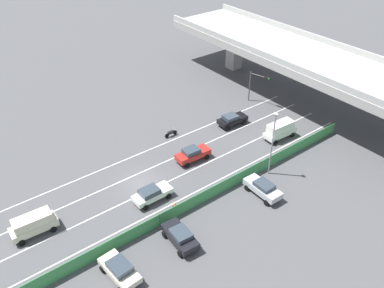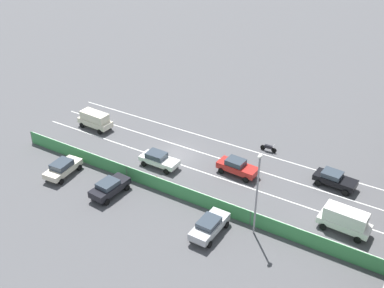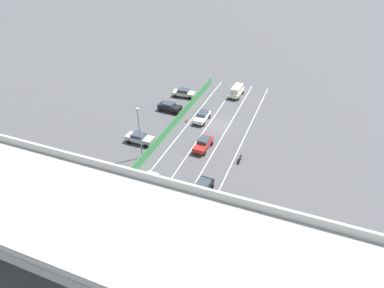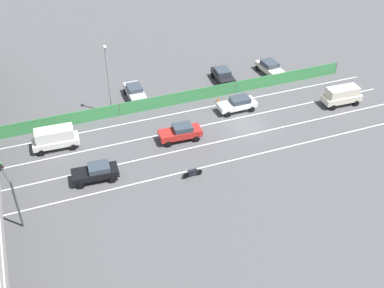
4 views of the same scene
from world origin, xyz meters
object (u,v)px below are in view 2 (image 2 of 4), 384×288
(car_van_cream, at_px, (95,119))
(parked_sedan_dark, at_px, (110,187))
(car_sedan_red, at_px, (237,167))
(car_van_white, at_px, (345,219))
(car_sedan_black, at_px, (334,179))
(parked_sedan_cream, at_px, (63,168))
(traffic_cone, at_px, (156,178))
(car_hatchback_white, at_px, (159,159))
(parked_wagon_silver, at_px, (209,226))
(street_lamp, at_px, (257,188))
(motorcycle, at_px, (269,148))

(car_van_cream, distance_m, parked_sedan_dark, 14.28)
(car_sedan_red, relative_size, car_van_white, 0.96)
(car_sedan_black, xyz_separation_m, car_sedan_red, (3.19, -9.38, 0.05))
(car_sedan_black, height_order, parked_sedan_dark, parked_sedan_dark)
(parked_sedan_cream, bearing_deg, car_sedan_black, 117.35)
(car_van_cream, bearing_deg, traffic_cone, 67.48)
(car_hatchback_white, xyz_separation_m, parked_sedan_dark, (6.72, -1.18, 0.02))
(car_hatchback_white, bearing_deg, parked_wagon_silver, 56.61)
(car_sedan_black, bearing_deg, parked_sedan_dark, -54.90)
(traffic_cone, bearing_deg, car_hatchback_white, -150.59)
(car_van_white, distance_m, traffic_cone, 18.85)
(car_sedan_red, height_order, parked_wagon_silver, car_sedan_red)
(parked_wagon_silver, bearing_deg, car_van_white, 123.45)
(parked_sedan_dark, relative_size, street_lamp, 0.53)
(car_van_white, bearing_deg, car_sedan_black, -156.33)
(car_van_cream, xyz_separation_m, street_lamp, (7.43, 24.96, 3.65))
(car_sedan_red, bearing_deg, traffic_cone, -50.25)
(car_hatchback_white, bearing_deg, parked_sedan_dark, -9.95)
(motorcycle, bearing_deg, parked_sedan_dark, -32.59)
(street_lamp, bearing_deg, parked_wagon_silver, -56.27)
(car_sedan_red, bearing_deg, car_hatchback_white, -68.82)
(car_sedan_black, bearing_deg, car_hatchback_white, -70.11)
(car_van_cream, xyz_separation_m, motorcycle, (-6.06, 20.54, -0.75))
(motorcycle, bearing_deg, street_lamp, 18.13)
(car_sedan_red, distance_m, traffic_cone, 8.54)
(parked_wagon_silver, distance_m, street_lamp, 5.58)
(parked_sedan_cream, relative_size, street_lamp, 0.54)
(car_sedan_red, distance_m, parked_sedan_dark, 13.34)
(car_van_white, relative_size, motorcycle, 2.37)
(car_van_white, distance_m, car_van_cream, 31.80)
(parked_wagon_silver, relative_size, traffic_cone, 6.95)
(motorcycle, height_order, parked_sedan_dark, parked_sedan_dark)
(car_sedan_red, bearing_deg, parked_sedan_cream, -58.02)
(car_sedan_black, distance_m, traffic_cone, 18.13)
(car_hatchback_white, relative_size, motorcycle, 2.22)
(car_sedan_black, bearing_deg, car_van_white, 23.67)
(car_hatchback_white, height_order, motorcycle, car_hatchback_white)
(car_van_white, height_order, parked_wagon_silver, car_van_white)
(traffic_cone, bearing_deg, parked_sedan_cream, -64.70)
(traffic_cone, bearing_deg, car_van_white, 97.20)
(traffic_cone, bearing_deg, car_van_cream, -112.52)
(car_van_white, bearing_deg, traffic_cone, -82.80)
(car_sedan_red, relative_size, car_hatchback_white, 1.02)
(parked_sedan_cream, relative_size, traffic_cone, 6.85)
(traffic_cone, bearing_deg, motorcycle, 146.55)
(parked_sedan_cream, relative_size, parked_wagon_silver, 0.99)
(car_hatchback_white, distance_m, parked_wagon_silver, 12.03)
(car_sedan_black, relative_size, parked_wagon_silver, 0.97)
(car_sedan_red, relative_size, street_lamp, 0.54)
(traffic_cone, bearing_deg, street_lamp, 80.32)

